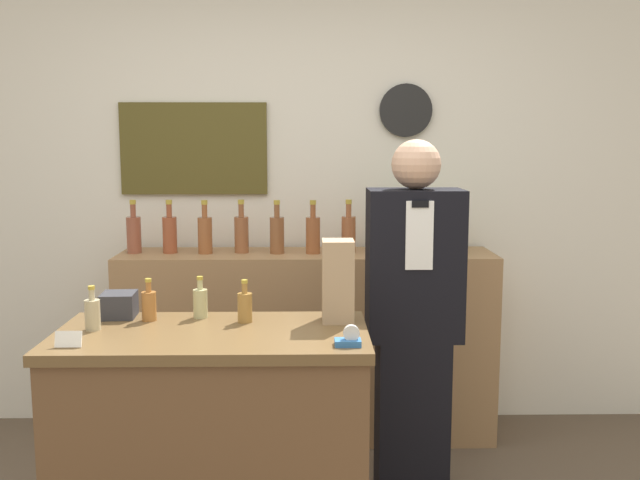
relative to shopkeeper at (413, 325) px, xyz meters
name	(u,v)px	position (x,y,z in m)	size (l,w,h in m)	color
back_wall	(289,187)	(-0.57, 1.00, 0.54)	(5.20, 0.09, 2.70)	silver
back_shelf	(307,345)	(-0.47, 0.73, -0.30)	(2.01, 0.43, 1.02)	#9E754C
display_counter	(214,450)	(-0.82, -0.50, -0.35)	(1.15, 0.59, 0.92)	brown
shopkeeper	(413,325)	(0.00, 0.00, 0.00)	(0.41, 0.26, 1.62)	black
potted_plant	(426,219)	(0.17, 0.71, 0.39)	(0.27, 0.27, 0.35)	#4C3D2D
paper_bag	(338,281)	(-0.35, -0.36, 0.27)	(0.12, 0.13, 0.32)	tan
tape_dispenser	(349,339)	(-0.32, -0.69, 0.14)	(0.09, 0.06, 0.07)	#2D66A8
price_card_left	(68,339)	(-1.28, -0.70, 0.14)	(0.09, 0.02, 0.06)	white
gift_box	(119,305)	(-1.21, -0.28, 0.16)	(0.14, 0.15, 0.10)	#2D2D33
counter_bottle_0	(93,313)	(-1.26, -0.47, 0.18)	(0.06, 0.06, 0.17)	tan
counter_bottle_1	(149,305)	(-1.08, -0.34, 0.18)	(0.06, 0.06, 0.17)	#A3652F
counter_bottle_2	(200,302)	(-0.89, -0.30, 0.18)	(0.06, 0.06, 0.17)	tan
counter_bottle_3	(245,306)	(-0.71, -0.37, 0.18)	(0.06, 0.06, 0.17)	olive
shelf_bottle_0	(134,233)	(-1.39, 0.74, 0.31)	(0.08, 0.08, 0.29)	brown
shelf_bottle_1	(170,233)	(-1.20, 0.74, 0.31)	(0.08, 0.08, 0.29)	brown
shelf_bottle_2	(205,234)	(-1.01, 0.72, 0.31)	(0.08, 0.08, 0.29)	brown
shelf_bottle_3	(241,233)	(-0.82, 0.74, 0.31)	(0.08, 0.08, 0.29)	brown
shelf_bottle_4	(277,233)	(-0.63, 0.72, 0.31)	(0.08, 0.08, 0.29)	brown
shelf_bottle_5	(313,234)	(-0.44, 0.71, 0.31)	(0.08, 0.08, 0.29)	brown
shelf_bottle_6	(349,233)	(-0.24, 0.74, 0.31)	(0.08, 0.08, 0.29)	brown
shelf_bottle_7	(384,233)	(-0.05, 0.74, 0.31)	(0.08, 0.08, 0.29)	brown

